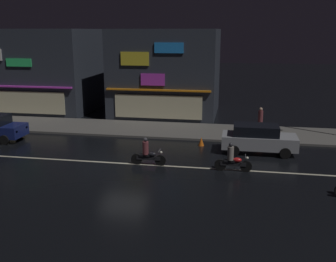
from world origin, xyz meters
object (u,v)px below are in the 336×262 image
at_px(pedestrian_on_sidewalk, 260,122).
at_px(parked_car_near_kerb, 258,138).
at_px(traffic_cone, 201,141).
at_px(motorcycle_following, 147,154).
at_px(motorcycle_lead, 232,159).

xyz_separation_m(pedestrian_on_sidewalk, parked_car_near_kerb, (-0.28, -3.50, -0.17)).
bearing_deg(traffic_cone, motorcycle_following, -121.01).
bearing_deg(pedestrian_on_sidewalk, motorcycle_lead, -84.23).
xyz_separation_m(pedestrian_on_sidewalk, traffic_cone, (-3.68, -2.66, -0.76)).
xyz_separation_m(parked_car_near_kerb, traffic_cone, (-3.41, 0.84, -0.59)).
bearing_deg(motorcycle_lead, traffic_cone, -60.72).
relative_size(motorcycle_following, traffic_cone, 3.45).
bearing_deg(motorcycle_following, motorcycle_lead, -177.42).
height_order(pedestrian_on_sidewalk, parked_car_near_kerb, pedestrian_on_sidewalk).
relative_size(parked_car_near_kerb, motorcycle_following, 2.26).
distance_m(pedestrian_on_sidewalk, parked_car_near_kerb, 3.51).
relative_size(parked_car_near_kerb, motorcycle_lead, 2.26).
bearing_deg(motorcycle_lead, parked_car_near_kerb, -107.75).
bearing_deg(pedestrian_on_sidewalk, motorcycle_following, -112.69).
bearing_deg(parked_car_near_kerb, pedestrian_on_sidewalk, -94.52).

